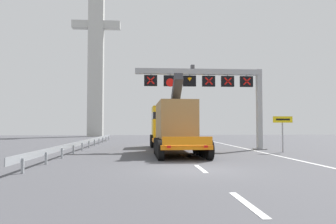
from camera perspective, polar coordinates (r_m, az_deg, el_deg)
The scene contains 8 objects.
ground at distance 13.90m, azimuth 4.87°, elevation -10.22°, with size 112.00×112.00×0.00m, color #4C4C51.
lane_markings at distance 42.84m, azimuth -0.84°, elevation -5.05°, with size 0.20×72.86×0.01m.
edge_line_right at distance 26.99m, azimuth 14.00°, elevation -6.42°, with size 0.20×63.00×0.01m, color silver.
overhead_lane_gantry at distance 26.26m, azimuth 8.12°, elevation 4.85°, with size 10.50×0.90×6.79m.
heavy_haul_truck_orange at distance 25.03m, azimuth 0.60°, elevation -2.26°, with size 3.26×14.11×5.30m.
exit_sign_yellow at distance 24.49m, azimuth 19.65°, elevation -2.23°, with size 1.42×0.15×2.58m.
guardrail_left at distance 28.62m, azimuth -13.92°, elevation -5.09°, with size 0.13×33.15×0.76m.
bridge_pylon_distant at distance 63.58m, azimuth -12.61°, elevation 11.62°, with size 9.00×2.00×33.98m.
Camera 1 is at (-2.14, -13.61, 1.85)m, focal length 34.41 mm.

